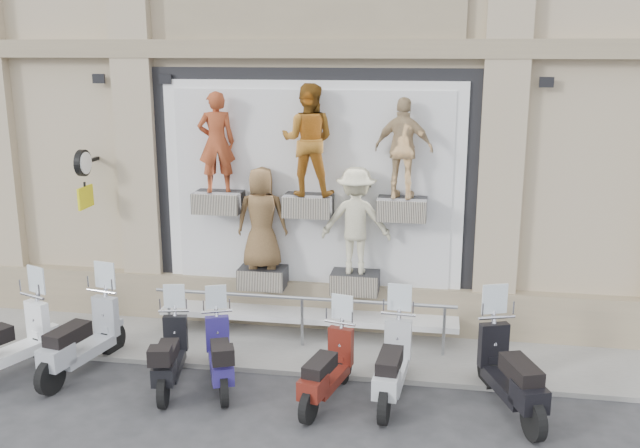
# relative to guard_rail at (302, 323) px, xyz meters

# --- Properties ---
(ground) EXTENTS (90.00, 90.00, 0.00)m
(ground) POSITION_rel_guard_rail_xyz_m (0.00, -2.00, -0.47)
(ground) COLOR #2D2D30
(ground) RESTS_ON ground
(sidewalk) EXTENTS (16.00, 2.20, 0.08)m
(sidewalk) POSITION_rel_guard_rail_xyz_m (0.00, 0.10, -0.43)
(sidewalk) COLOR #98958F
(sidewalk) RESTS_ON ground
(shop_vitrine) EXTENTS (5.60, 0.83, 4.30)m
(shop_vitrine) POSITION_rel_guard_rail_xyz_m (0.08, 0.74, 1.95)
(shop_vitrine) COLOR black
(shop_vitrine) RESTS_ON ground
(guard_rail) EXTENTS (5.06, 0.10, 0.93)m
(guard_rail) POSITION_rel_guard_rail_xyz_m (0.00, 0.00, 0.00)
(guard_rail) COLOR #9EA0A5
(guard_rail) RESTS_ON ground
(clock_sign_bracket) EXTENTS (0.10, 0.80, 1.02)m
(clock_sign_bracket) POSITION_rel_guard_rail_xyz_m (-3.90, 0.47, 2.34)
(clock_sign_bracket) COLOR black
(clock_sign_bracket) RESTS_ON ground
(scooter_b) EXTENTS (1.26, 2.04, 1.60)m
(scooter_b) POSITION_rel_guard_rail_xyz_m (-4.19, -1.78, 0.33)
(scooter_b) COLOR white
(scooter_b) RESTS_ON ground
(scooter_c) EXTENTS (0.96, 2.05, 1.60)m
(scooter_c) POSITION_rel_guard_rail_xyz_m (-3.14, -1.43, 0.34)
(scooter_c) COLOR gray
(scooter_c) RESTS_ON ground
(scooter_d) EXTENTS (0.83, 1.78, 1.40)m
(scooter_d) POSITION_rel_guard_rail_xyz_m (-1.65, -1.62, 0.23)
(scooter_d) COLOR black
(scooter_d) RESTS_ON ground
(scooter_e) EXTENTS (1.09, 1.76, 1.38)m
(scooter_e) POSITION_rel_guard_rail_xyz_m (-0.93, -1.48, 0.23)
(scooter_e) COLOR navy
(scooter_e) RESTS_ON ground
(scooter_f) EXTENTS (0.89, 1.81, 1.41)m
(scooter_f) POSITION_rel_guard_rail_xyz_m (0.69, -1.70, 0.24)
(scooter_f) COLOR #53150E
(scooter_f) RESTS_ON ground
(scooter_g) EXTENTS (0.69, 1.91, 1.53)m
(scooter_g) POSITION_rel_guard_rail_xyz_m (1.58, -1.48, 0.30)
(scooter_g) COLOR #A5A9AC
(scooter_g) RESTS_ON ground
(scooter_h) EXTENTS (1.22, 2.08, 1.63)m
(scooter_h) POSITION_rel_guard_rail_xyz_m (3.20, -1.55, 0.35)
(scooter_h) COLOR black
(scooter_h) RESTS_ON ground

